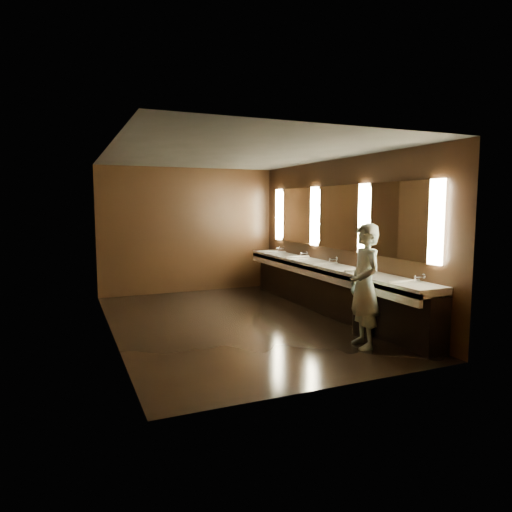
% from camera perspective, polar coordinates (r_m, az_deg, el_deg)
% --- Properties ---
extents(floor, '(6.00, 6.00, 0.00)m').
position_cam_1_polar(floor, '(7.80, -2.51, -8.27)').
color(floor, black).
rests_on(floor, ground).
extents(ceiling, '(4.00, 6.00, 0.02)m').
position_cam_1_polar(ceiling, '(7.59, -2.62, 12.63)').
color(ceiling, '#2D2D2B').
rests_on(ceiling, wall_back).
extents(wall_back, '(4.00, 0.02, 2.80)m').
position_cam_1_polar(wall_back, '(10.43, -8.39, 3.20)').
color(wall_back, black).
rests_on(wall_back, floor).
extents(wall_front, '(4.00, 0.02, 2.80)m').
position_cam_1_polar(wall_front, '(4.89, 9.91, -0.52)').
color(wall_front, black).
rests_on(wall_front, floor).
extents(wall_left, '(0.02, 6.00, 2.80)m').
position_cam_1_polar(wall_left, '(7.12, -17.81, 1.44)').
color(wall_left, black).
rests_on(wall_left, floor).
extents(wall_right, '(0.02, 6.00, 2.80)m').
position_cam_1_polar(wall_right, '(8.48, 10.20, 2.42)').
color(wall_right, black).
rests_on(wall_right, floor).
extents(sink_counter, '(0.55, 5.40, 1.01)m').
position_cam_1_polar(sink_counter, '(8.48, 8.91, -3.72)').
color(sink_counter, black).
rests_on(sink_counter, floor).
extents(mirror_band, '(0.06, 5.03, 1.15)m').
position_cam_1_polar(mirror_band, '(8.45, 10.14, 4.78)').
color(mirror_band, '#FFF1BF').
rests_on(mirror_band, wall_right).
extents(person, '(0.53, 0.70, 1.73)m').
position_cam_1_polar(person, '(6.49, 13.41, -3.66)').
color(person, '#9CE2E8').
rests_on(person, floor).
extents(trash_bin, '(0.45, 0.45, 0.55)m').
position_cam_1_polar(trash_bin, '(7.26, 13.37, -7.32)').
color(trash_bin, black).
rests_on(trash_bin, floor).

